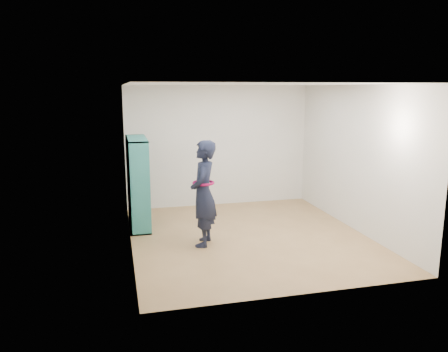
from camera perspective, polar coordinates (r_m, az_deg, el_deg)
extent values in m
plane|color=olive|center=(7.69, 3.23, -7.89)|extent=(4.50, 4.50, 0.00)
plane|color=white|center=(7.26, 3.47, 11.88)|extent=(4.50, 4.50, 0.00)
cube|color=silver|center=(7.04, -12.40, 1.01)|extent=(0.02, 4.50, 2.60)
cube|color=silver|center=(8.18, 16.85, 2.21)|extent=(0.02, 4.50, 2.60)
cube|color=silver|center=(9.51, -0.70, 3.92)|extent=(4.00, 0.02, 2.60)
cube|color=silver|center=(5.30, 10.61, -2.27)|extent=(4.00, 0.02, 2.60)
cube|color=teal|center=(7.64, -10.94, -1.74)|extent=(0.36, 0.03, 1.65)
cube|color=teal|center=(8.83, -11.40, 0.00)|extent=(0.36, 0.03, 1.65)
cube|color=teal|center=(8.44, -10.97, -6.22)|extent=(0.36, 1.24, 0.03)
cube|color=teal|center=(8.11, -11.41, 4.82)|extent=(0.36, 1.24, 0.03)
cube|color=teal|center=(8.23, -12.35, -0.87)|extent=(0.03, 1.24, 1.65)
cube|color=teal|center=(8.04, -11.11, -1.10)|extent=(0.34, 0.03, 1.60)
cube|color=teal|center=(8.43, -11.26, -0.53)|extent=(0.34, 0.03, 1.60)
cube|color=teal|center=(8.33, -11.08, -3.50)|extent=(0.34, 1.19, 0.03)
cube|color=teal|center=(8.24, -11.19, -0.81)|extent=(0.34, 1.19, 0.03)
cube|color=teal|center=(8.16, -11.29, 1.94)|extent=(0.34, 1.19, 0.03)
cube|color=beige|center=(8.04, -10.68, -6.69)|extent=(0.23, 0.14, 0.06)
cube|color=black|center=(7.85, -10.72, -3.19)|extent=(0.19, 0.17, 0.30)
cube|color=maroon|center=(7.76, -10.82, -0.47)|extent=(0.19, 0.17, 0.26)
cube|color=silver|center=(7.76, -11.00, 1.78)|extent=(0.23, 0.14, 0.06)
cube|color=navy|center=(8.35, -10.77, -5.44)|extent=(0.19, 0.17, 0.22)
cube|color=brown|center=(8.24, -10.88, -2.69)|extent=(0.19, 0.17, 0.24)
cube|color=#BFB28C|center=(8.22, -11.06, -0.43)|extent=(0.23, 0.14, 0.09)
cube|color=#26594C|center=(8.08, -11.09, 2.79)|extent=(0.19, 0.17, 0.23)
cube|color=beige|center=(8.71, -10.94, -4.44)|extent=(0.19, 0.17, 0.30)
cube|color=black|center=(8.69, -11.10, -2.50)|extent=(0.23, 0.14, 0.09)
cube|color=maroon|center=(8.54, -11.13, 0.47)|extent=(0.19, 0.17, 0.22)
cube|color=silver|center=(8.47, -11.24, 3.38)|extent=(0.19, 0.17, 0.29)
imported|color=black|center=(7.07, -2.70, -2.29)|extent=(0.60, 0.73, 1.73)
torus|color=#950B44|center=(7.03, -2.71, -0.90)|extent=(0.46, 0.46, 0.04)
cube|color=silver|center=(7.15, -3.82, -1.20)|extent=(0.04, 0.09, 0.12)
cube|color=black|center=(7.15, -3.82, -1.20)|extent=(0.03, 0.08, 0.12)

